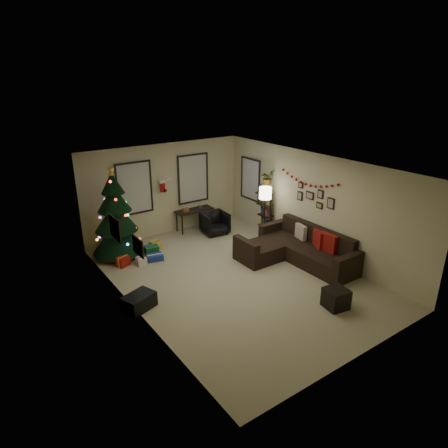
{
  "coord_description": "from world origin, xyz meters",
  "views": [
    {
      "loc": [
        -5.05,
        -6.76,
        4.58
      ],
      "look_at": [
        0.1,
        0.6,
        1.15
      ],
      "focal_mm": 31.96,
      "sensor_mm": 36.0,
      "label": 1
    }
  ],
  "objects_px": {
    "desk": "(194,212)",
    "bookshelf": "(266,212)",
    "christmas_tree": "(116,220)",
    "sofa": "(296,250)",
    "desk_chair": "(215,223)"
  },
  "relations": [
    {
      "from": "christmas_tree",
      "to": "bookshelf",
      "type": "distance_m",
      "value": 4.28
    },
    {
      "from": "desk",
      "to": "bookshelf",
      "type": "height_order",
      "value": "bookshelf"
    },
    {
      "from": "desk_chair",
      "to": "desk",
      "type": "bearing_deg",
      "value": 121.7
    },
    {
      "from": "sofa",
      "to": "bookshelf",
      "type": "xyz_separation_m",
      "value": [
        0.47,
        1.76,
        0.46
      ]
    },
    {
      "from": "sofa",
      "to": "desk_chair",
      "type": "height_order",
      "value": "sofa"
    },
    {
      "from": "desk_chair",
      "to": "bookshelf",
      "type": "distance_m",
      "value": 1.57
    },
    {
      "from": "desk",
      "to": "desk_chair",
      "type": "distance_m",
      "value": 0.76
    },
    {
      "from": "desk",
      "to": "desk_chair",
      "type": "bearing_deg",
      "value": -63.7
    },
    {
      "from": "sofa",
      "to": "bookshelf",
      "type": "height_order",
      "value": "bookshelf"
    },
    {
      "from": "desk_chair",
      "to": "bookshelf",
      "type": "bearing_deg",
      "value": -34.77
    },
    {
      "from": "sofa",
      "to": "desk_chair",
      "type": "xyz_separation_m",
      "value": [
        -0.69,
        2.73,
        0.05
      ]
    },
    {
      "from": "christmas_tree",
      "to": "sofa",
      "type": "xyz_separation_m",
      "value": [
        3.65,
        -2.9,
        -0.73
      ]
    },
    {
      "from": "sofa",
      "to": "desk_chair",
      "type": "relative_size",
      "value": 4.13
    },
    {
      "from": "christmas_tree",
      "to": "desk",
      "type": "relative_size",
      "value": 2.06
    },
    {
      "from": "sofa",
      "to": "desk",
      "type": "relative_size",
      "value": 2.33
    }
  ]
}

